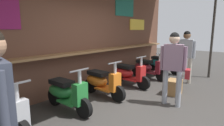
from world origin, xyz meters
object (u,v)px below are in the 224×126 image
scooter_teal (161,63)px  scooter_orange (101,82)px  scooter_silver (4,112)px  shopper_browsing (186,51)px  scooter_green (65,93)px  scooter_red (128,74)px  scooter_maroon (147,68)px  shopper_passing (174,62)px  merchandise_crate (174,87)px

scooter_teal → scooter_orange: bearing=-92.8°
scooter_silver → shopper_browsing: size_ratio=0.83×
scooter_green → scooter_red: bearing=89.3°
scooter_silver → scooter_red: (3.52, 0.00, 0.00)m
scooter_teal → shopper_browsing: size_ratio=0.83×
scooter_maroon → shopper_passing: (-1.74, -1.64, 0.63)m
scooter_orange → scooter_teal: same height
scooter_maroon → scooter_teal: (1.16, 0.00, 0.00)m
merchandise_crate → scooter_red: bearing=96.9°
scooter_silver → scooter_maroon: same height
scooter_green → shopper_browsing: 4.06m
scooter_red → scooter_maroon: 1.18m
scooter_silver → merchandise_crate: 3.95m
scooter_red → merchandise_crate: size_ratio=3.20×
scooter_orange → shopper_browsing: 3.03m
scooter_teal → merchandise_crate: size_ratio=3.20×
scooter_orange → scooter_maroon: size_ratio=1.00×
scooter_red → scooter_orange: bearing=-87.6°
scooter_silver → merchandise_crate: size_ratio=3.21×
shopper_passing → merchandise_crate: size_ratio=3.81×
scooter_silver → shopper_passing: size_ratio=0.84×
scooter_silver → scooter_green: size_ratio=1.00×
scooter_red → scooter_teal: (2.34, -0.00, 0.00)m
scooter_silver → merchandise_crate: (3.69, -1.40, -0.19)m
scooter_orange → shopper_browsing: (2.70, -1.21, 0.65)m
scooter_silver → scooter_red: bearing=86.2°
shopper_browsing → scooter_orange: bearing=-29.9°
scooter_orange → scooter_maroon: 2.37m
scooter_maroon → shopper_passing: bearing=-43.6°
scooter_orange → scooter_red: bearing=92.4°
scooter_orange → merchandise_crate: 1.96m
scooter_orange → scooter_red: 1.19m
scooter_red → scooter_teal: 2.34m
scooter_silver → scooter_teal: 5.86m
scooter_maroon → merchandise_crate: size_ratio=3.20×
scooter_silver → shopper_browsing: shopper_browsing is taller
scooter_maroon → shopper_browsing: shopper_browsing is taller
scooter_teal → shopper_browsing: bearing=-37.1°
scooter_orange → scooter_teal: size_ratio=1.00×
scooter_red → scooter_maroon: (1.18, -0.00, 0.00)m
scooter_red → shopper_passing: shopper_passing is taller
scooter_red → merchandise_crate: 1.42m
shopper_passing → scooter_red: bearing=55.4°
scooter_silver → shopper_browsing: bearing=72.7°
shopper_browsing → merchandise_crate: 1.60m
scooter_maroon → merchandise_crate: bearing=-33.0°
scooter_silver → scooter_teal: bearing=86.2°
scooter_red → shopper_browsing: shopper_browsing is taller
scooter_red → shopper_passing: size_ratio=0.84×
scooter_green → scooter_maroon: same height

